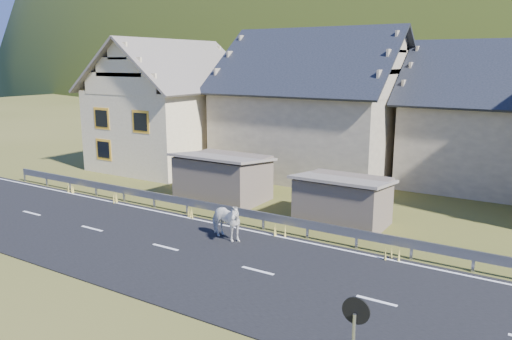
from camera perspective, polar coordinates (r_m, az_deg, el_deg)
The scene contains 12 objects.
ground at distance 18.93m, azimuth -10.30°, elevation -8.80°, with size 160.00×160.00×0.00m, color #393E11.
road at distance 18.93m, azimuth -10.30°, elevation -8.74°, with size 60.00×7.00×0.04m, color black.
lane_markings at distance 18.92m, azimuth -10.30°, elevation -8.67°, with size 60.00×6.60×0.01m, color silver.
guardrail at distance 21.46m, azimuth -3.77°, elevation -4.48°, with size 28.10×0.09×0.75m.
shed_left at distance 24.66m, azimuth -3.78°, elevation -0.97°, with size 4.30×3.30×2.40m, color brown.
shed_right at distance 21.22m, azimuth 9.90°, elevation -3.61°, with size 3.80×2.90×2.20m, color brown.
house_cream at distance 33.38m, azimuth -9.64°, elevation 8.04°, with size 7.80×9.80×8.30m.
house_stone_a at distance 30.94m, azimuth 6.94°, elevation 8.30°, with size 10.80×9.80×8.90m.
house_stone_b at distance 30.26m, azimuth 26.15°, elevation 6.30°, with size 9.80×8.80×8.10m.
conifer_patch at distance 140.06m, azimuth 3.26°, elevation 12.01°, with size 76.00×50.00×28.00m, color black.
horse at distance 19.20m, azimuth -3.59°, elevation -5.78°, with size 1.80×0.82×1.52m, color white.
traffic_mirror at distance 10.79m, azimuth 11.28°, elevation -16.79°, with size 0.59×0.16×2.12m.
Camera 1 is at (11.98, -13.00, 6.77)m, focal length 35.00 mm.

